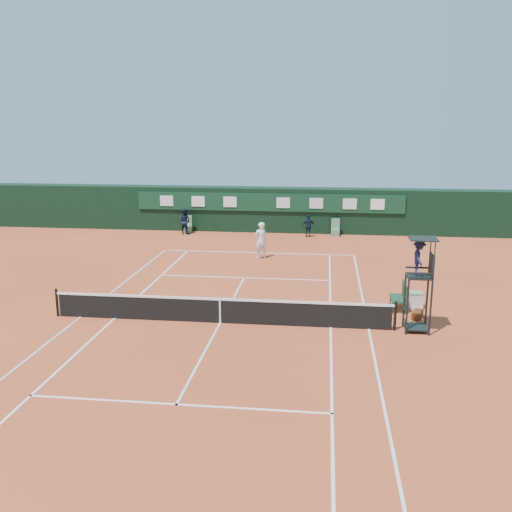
% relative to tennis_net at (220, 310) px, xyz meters
% --- Properties ---
extents(ground, '(90.00, 90.00, 0.00)m').
position_rel_tennis_net_xyz_m(ground, '(0.00, 0.00, -0.51)').
color(ground, '#C2522E').
rests_on(ground, ground).
extents(court_lines, '(11.05, 23.85, 0.01)m').
position_rel_tennis_net_xyz_m(court_lines, '(0.00, 0.00, -0.50)').
color(court_lines, silver).
rests_on(court_lines, ground).
extents(tennis_net, '(12.90, 0.10, 1.10)m').
position_rel_tennis_net_xyz_m(tennis_net, '(0.00, 0.00, 0.00)').
color(tennis_net, black).
rests_on(tennis_net, ground).
extents(back_wall, '(40.00, 1.65, 3.00)m').
position_rel_tennis_net_xyz_m(back_wall, '(0.00, 18.74, 1.00)').
color(back_wall, black).
rests_on(back_wall, ground).
extents(linesman_chair_left, '(0.55, 0.50, 1.15)m').
position_rel_tennis_net_xyz_m(linesman_chair_left, '(-5.50, 17.48, -0.19)').
color(linesman_chair_left, '#649A6A').
rests_on(linesman_chair_left, ground).
extents(linesman_chair_right, '(0.55, 0.50, 1.15)m').
position_rel_tennis_net_xyz_m(linesman_chair_right, '(4.50, 17.48, -0.19)').
color(linesman_chair_right, '#558162').
rests_on(linesman_chair_right, ground).
extents(umpire_chair, '(0.96, 0.95, 3.42)m').
position_rel_tennis_net_xyz_m(umpire_chair, '(7.14, 0.03, 1.95)').
color(umpire_chair, black).
rests_on(umpire_chair, ground).
extents(player_bench, '(0.56, 1.20, 1.10)m').
position_rel_tennis_net_xyz_m(player_bench, '(6.89, 2.44, 0.09)').
color(player_bench, '#173B24').
rests_on(player_bench, ground).
extents(tennis_bag, '(0.55, 0.80, 0.28)m').
position_rel_tennis_net_xyz_m(tennis_bag, '(7.43, 1.47, -0.37)').
color(tennis_bag, black).
rests_on(tennis_bag, ground).
extents(cooler, '(0.57, 0.57, 0.65)m').
position_rel_tennis_net_xyz_m(cooler, '(7.54, 2.79, -0.18)').
color(cooler, silver).
rests_on(cooler, ground).
extents(tennis_ball, '(0.07, 0.07, 0.07)m').
position_rel_tennis_net_xyz_m(tennis_ball, '(2.45, 10.00, -0.47)').
color(tennis_ball, yellow).
rests_on(tennis_ball, ground).
extents(player, '(0.88, 0.80, 2.02)m').
position_rel_tennis_net_xyz_m(player, '(0.32, 10.62, 0.50)').
color(player, white).
rests_on(player, ground).
extents(ball_kid_left, '(1.01, 0.89, 1.72)m').
position_rel_tennis_net_xyz_m(ball_kid_left, '(-5.55, 16.97, 0.35)').
color(ball_kid_left, black).
rests_on(ball_kid_left, ground).
extents(ball_kid_right, '(0.91, 0.54, 1.45)m').
position_rel_tennis_net_xyz_m(ball_kid_right, '(2.75, 16.96, 0.22)').
color(ball_kid_right, black).
rests_on(ball_kid_right, ground).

